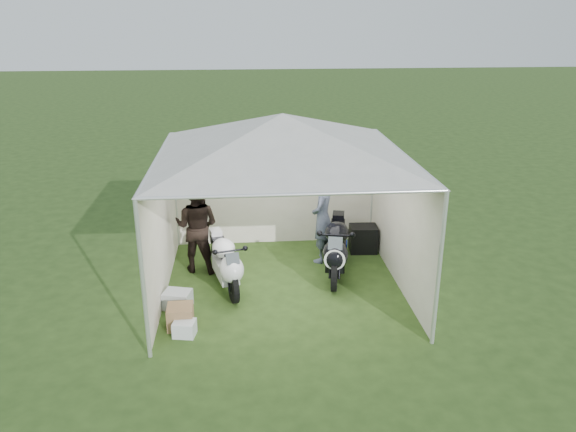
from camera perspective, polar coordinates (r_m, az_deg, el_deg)
name	(u,v)px	position (r m, az deg, el deg)	size (l,w,h in m)	color
ground	(283,285)	(9.87, -0.51, -7.04)	(80.00, 80.00, 0.00)	#263D15
canopy_tent	(282,140)	(9.03, -0.58, 7.77)	(5.66, 5.66, 3.00)	silver
motorcycle_white	(226,262)	(9.63, -6.34, -4.68)	(0.68, 1.75, 0.87)	black
motorcycle_black	(336,247)	(10.04, 4.92, -3.19)	(0.70, 1.97, 0.98)	black
paddock_stand	(337,248)	(11.03, 5.04, -3.29)	(0.38, 0.24, 0.28)	#1129BD
person_dark_jacket	(197,226)	(10.24, -9.25, -1.03)	(0.83, 0.65, 1.71)	black
person_blue_jacket	(323,218)	(10.53, 3.55, -0.21)	(0.63, 0.41, 1.72)	slate
equipment_box	(363,239)	(11.23, 7.64, -2.30)	(0.53, 0.42, 0.53)	black
crate_0	(178,299)	(9.29, -11.15, -8.32)	(0.42, 0.33, 0.28)	#B2B7BA
crate_1	(180,317)	(8.73, -10.87, -10.00)	(0.38, 0.38, 0.34)	olive
crate_2	(184,328)	(8.54, -10.47, -11.17)	(0.31, 0.26, 0.23)	silver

